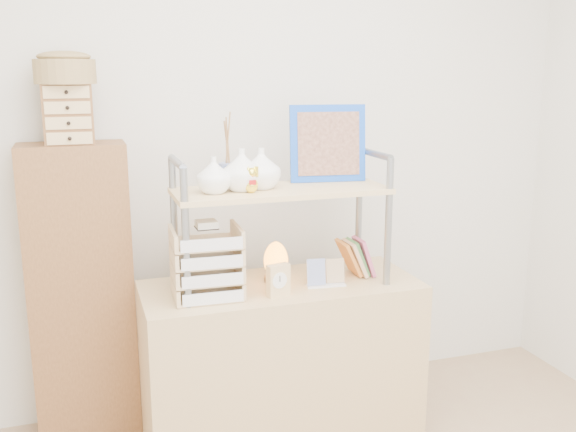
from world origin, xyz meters
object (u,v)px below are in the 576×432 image
object	(u,v)px
letter_tray	(207,267)
cabinet	(82,293)
desk	(281,364)
salt_lamp	(276,261)

from	to	relation	value
letter_tray	cabinet	bearing A→B (deg)	138.96
desk	cabinet	world-z (taller)	cabinet
desk	salt_lamp	xyz separation A→B (m)	(-0.01, 0.04, 0.47)
cabinet	salt_lamp	distance (m)	0.89
desk	salt_lamp	size ratio (longest dim) A/B	6.68
letter_tray	salt_lamp	size ratio (longest dim) A/B	1.79
cabinet	salt_lamp	xyz separation A→B (m)	(0.81, -0.33, 0.17)
letter_tray	salt_lamp	xyz separation A→B (m)	(0.32, 0.10, -0.04)
salt_lamp	letter_tray	bearing A→B (deg)	-162.53
desk	cabinet	distance (m)	0.95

